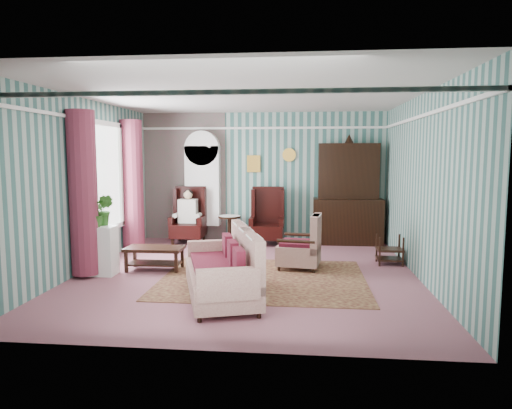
# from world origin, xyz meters

# --- Properties ---
(floor) EXTENTS (6.00, 6.00, 0.00)m
(floor) POSITION_xyz_m (0.00, 0.00, 0.00)
(floor) COLOR #975863
(floor) RESTS_ON ground
(room_shell) EXTENTS (5.53, 6.02, 2.91)m
(room_shell) POSITION_xyz_m (-0.62, 0.18, 2.01)
(room_shell) COLOR #386660
(room_shell) RESTS_ON ground
(bookcase) EXTENTS (0.80, 0.28, 2.24)m
(bookcase) POSITION_xyz_m (-1.35, 2.84, 1.12)
(bookcase) COLOR silver
(bookcase) RESTS_ON floor
(dresser_hutch) EXTENTS (1.50, 0.56, 2.36)m
(dresser_hutch) POSITION_xyz_m (1.90, 2.72, 1.18)
(dresser_hutch) COLOR black
(dresser_hutch) RESTS_ON floor
(wingback_left) EXTENTS (0.76, 0.80, 1.25)m
(wingback_left) POSITION_xyz_m (-1.60, 2.45, 0.62)
(wingback_left) COLOR black
(wingback_left) RESTS_ON floor
(wingback_right) EXTENTS (0.76, 0.80, 1.25)m
(wingback_right) POSITION_xyz_m (0.15, 2.45, 0.62)
(wingback_right) COLOR black
(wingback_right) RESTS_ON floor
(seated_woman) EXTENTS (0.44, 0.40, 1.18)m
(seated_woman) POSITION_xyz_m (-1.60, 2.45, 0.59)
(seated_woman) COLOR white
(seated_woman) RESTS_ON floor
(round_side_table) EXTENTS (0.50, 0.50, 0.60)m
(round_side_table) POSITION_xyz_m (-0.70, 2.60, 0.30)
(round_side_table) COLOR black
(round_side_table) RESTS_ON floor
(nest_table) EXTENTS (0.45, 0.38, 0.54)m
(nest_table) POSITION_xyz_m (2.47, 0.90, 0.27)
(nest_table) COLOR black
(nest_table) RESTS_ON floor
(plant_stand) EXTENTS (0.55, 0.35, 0.80)m
(plant_stand) POSITION_xyz_m (-2.40, -0.30, 0.40)
(plant_stand) COLOR silver
(plant_stand) RESTS_ON floor
(rug) EXTENTS (3.20, 2.60, 0.01)m
(rug) POSITION_xyz_m (0.30, -0.30, 0.01)
(rug) COLOR #441716
(rug) RESTS_ON floor
(sofa) EXTENTS (1.47, 2.11, 1.09)m
(sofa) POSITION_xyz_m (-0.20, -1.33, 0.55)
(sofa) COLOR #C5B799
(sofa) RESTS_ON floor
(floral_armchair) EXTENTS (0.92, 0.89, 0.91)m
(floral_armchair) POSITION_xyz_m (0.85, 0.45, 0.45)
(floral_armchair) COLOR beige
(floral_armchair) RESTS_ON floor
(coffee_table) EXTENTS (0.97, 0.50, 0.40)m
(coffee_table) POSITION_xyz_m (-1.58, 0.07, 0.20)
(coffee_table) COLOR black
(coffee_table) RESTS_ON floor
(potted_plant_a) EXTENTS (0.45, 0.41, 0.45)m
(potted_plant_a) POSITION_xyz_m (-2.40, -0.38, 1.02)
(potted_plant_a) COLOR #1A541C
(potted_plant_a) RESTS_ON plant_stand
(potted_plant_b) EXTENTS (0.28, 0.23, 0.51)m
(potted_plant_b) POSITION_xyz_m (-2.33, -0.18, 1.05)
(potted_plant_b) COLOR #174A1A
(potted_plant_b) RESTS_ON plant_stand
(potted_plant_c) EXTENTS (0.24, 0.24, 0.36)m
(potted_plant_c) POSITION_xyz_m (-2.42, -0.26, 0.98)
(potted_plant_c) COLOR #194F18
(potted_plant_c) RESTS_ON plant_stand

